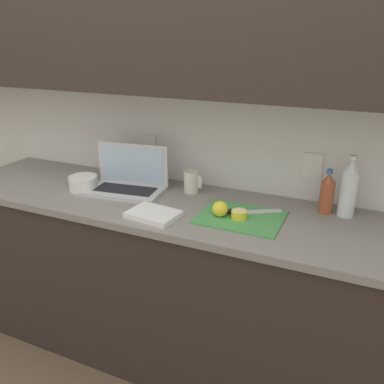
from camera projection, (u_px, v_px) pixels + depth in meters
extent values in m
plane|color=brown|center=(162.00, 348.00, 2.33)|extent=(12.00, 12.00, 0.00)
cube|color=white|center=(186.00, 111.00, 2.14)|extent=(5.20, 0.06, 2.60)
cube|color=white|center=(148.00, 146.00, 2.26)|extent=(0.09, 0.01, 0.12)
cube|color=white|center=(313.00, 166.00, 1.92)|extent=(0.09, 0.01, 0.12)
cube|color=#332823|center=(167.00, 12.00, 1.80)|extent=(4.42, 0.32, 0.70)
cube|color=#332823|center=(160.00, 283.00, 2.17)|extent=(2.20, 0.57, 0.88)
cube|color=gray|center=(158.00, 204.00, 2.00)|extent=(2.27, 0.61, 0.03)
cube|color=#9EA3A8|center=(36.00, 189.00, 2.36)|extent=(0.50, 0.40, 0.16)
cube|color=silver|center=(126.00, 191.00, 2.08)|extent=(0.40, 0.27, 0.02)
cube|color=black|center=(125.00, 189.00, 2.08)|extent=(0.32, 0.17, 0.00)
cube|color=silver|center=(133.00, 164.00, 2.13)|extent=(0.39, 0.06, 0.22)
cube|color=silver|center=(132.00, 164.00, 2.13)|extent=(0.34, 0.05, 0.18)
cube|color=#4C9E51|center=(241.00, 217.00, 1.80)|extent=(0.37, 0.29, 0.01)
cube|color=silver|center=(261.00, 211.00, 1.85)|extent=(0.18, 0.13, 0.00)
cylinder|color=black|center=(229.00, 211.00, 1.83)|extent=(0.11, 0.08, 0.02)
cylinder|color=yellow|center=(239.00, 214.00, 1.78)|extent=(0.07, 0.07, 0.04)
cylinder|color=#F4EAA3|center=(239.00, 210.00, 1.77)|extent=(0.06, 0.06, 0.00)
sphere|color=yellow|center=(220.00, 209.00, 1.79)|extent=(0.07, 0.07, 0.07)
cylinder|color=#A34C2D|center=(326.00, 197.00, 1.84)|extent=(0.06, 0.06, 0.15)
cone|color=#A34C2D|center=(329.00, 178.00, 1.80)|extent=(0.06, 0.06, 0.04)
cylinder|color=#3366B2|center=(330.00, 172.00, 1.79)|extent=(0.03, 0.03, 0.02)
cylinder|color=silver|center=(348.00, 195.00, 1.79)|extent=(0.07, 0.07, 0.20)
cone|color=silver|center=(352.00, 166.00, 1.74)|extent=(0.07, 0.07, 0.06)
cylinder|color=white|center=(354.00, 158.00, 1.73)|extent=(0.03, 0.03, 0.02)
cylinder|color=silver|center=(191.00, 182.00, 2.08)|extent=(0.08, 0.08, 0.11)
cube|color=silver|center=(200.00, 182.00, 2.06)|extent=(0.02, 0.01, 0.06)
cylinder|color=white|center=(83.00, 183.00, 2.11)|extent=(0.15, 0.15, 0.07)
cube|color=white|center=(153.00, 214.00, 1.81)|extent=(0.24, 0.18, 0.02)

